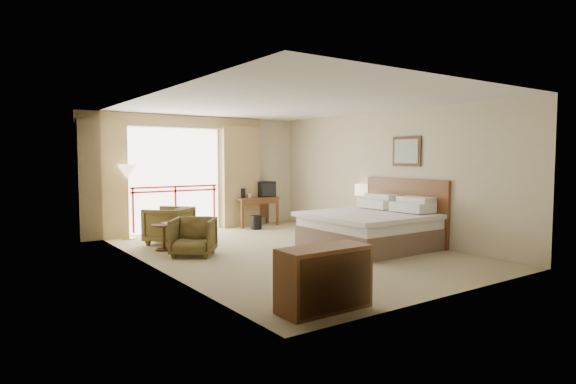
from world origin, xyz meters
TOP-DOWN VIEW (x-y plane):
  - floor at (0.00, 0.00)m, footprint 7.00×7.00m
  - ceiling at (0.00, 0.00)m, footprint 7.00×7.00m
  - wall_back at (0.00, 3.50)m, footprint 5.00×0.00m
  - wall_front at (0.00, -3.50)m, footprint 5.00×0.00m
  - wall_left at (-2.50, 0.00)m, footprint 0.00×7.00m
  - wall_right at (2.50, 0.00)m, footprint 0.00×7.00m
  - balcony_door at (-0.80, 3.48)m, footprint 2.40×0.00m
  - balcony_railing at (-0.80, 3.46)m, footprint 2.09×0.03m
  - curtain_left at (-2.45, 3.35)m, footprint 1.00×0.26m
  - curtain_right at (0.85, 3.35)m, footprint 1.00×0.26m
  - valance at (-0.80, 3.38)m, footprint 4.40×0.22m
  - hvac_vent at (1.30, 3.47)m, footprint 0.50×0.04m
  - bed at (1.50, -0.60)m, footprint 2.13×2.06m
  - headboard at (2.46, -0.60)m, footprint 0.06×2.10m
  - framed_art at (2.47, -0.60)m, footprint 0.04×0.72m
  - nightstand at (2.42, 0.58)m, footprint 0.44×0.51m
  - table_lamp at (2.42, 0.63)m, footprint 0.30×0.30m
  - phone at (2.37, 0.43)m, footprint 0.21×0.17m
  - desk at (1.21, 3.25)m, footprint 1.11×0.54m
  - tv at (1.51, 3.20)m, footprint 0.44×0.35m
  - coffee_maker at (0.86, 3.20)m, footprint 0.14×0.14m
  - cup at (1.01, 3.15)m, footprint 0.10×0.10m
  - wastebasket at (0.92, 2.68)m, footprint 0.28×0.28m
  - armchair_far at (-1.52, 2.02)m, footprint 1.14×1.14m
  - armchair_near at (-1.61, 0.62)m, footprint 1.02×1.02m
  - side_table at (-1.87, 1.38)m, footprint 0.45×0.45m
  - book at (-1.87, 1.38)m, footprint 0.18×0.22m
  - floor_lamp at (-2.03, 3.03)m, footprint 0.40×0.40m
  - dresser at (-1.65, -3.05)m, footprint 1.08×0.46m

SIDE VIEW (x-z plane):
  - floor at x=0.00m, z-range 0.00..0.00m
  - armchair_far at x=-1.52m, z-range -0.37..0.37m
  - armchair_near at x=-1.61m, z-range -0.34..0.34m
  - wastebasket at x=0.92m, z-range 0.00..0.33m
  - nightstand at x=2.42m, z-range 0.00..0.59m
  - side_table at x=-1.87m, z-range 0.09..0.58m
  - dresser at x=-1.65m, z-range 0.00..0.72m
  - bed at x=1.50m, z-range -0.11..0.86m
  - book at x=-1.87m, z-range 0.48..0.50m
  - desk at x=1.21m, z-range 0.20..0.93m
  - phone at x=2.37m, z-range 0.59..0.68m
  - headboard at x=2.46m, z-range 0.00..1.30m
  - cup at x=1.01m, z-range 0.72..0.83m
  - balcony_railing at x=-0.80m, z-range 0.30..1.32m
  - coffee_maker at x=0.86m, z-range 0.72..0.96m
  - tv at x=1.51m, z-range 0.72..1.12m
  - table_lamp at x=2.42m, z-range 0.74..1.26m
  - balcony_door at x=-0.80m, z-range 0.00..2.40m
  - curtain_left at x=-2.45m, z-range 0.00..2.50m
  - curtain_right at x=0.85m, z-range 0.00..2.50m
  - wall_left at x=-2.50m, z-range -2.15..4.85m
  - wall_right at x=2.50m, z-range -2.15..4.85m
  - wall_back at x=0.00m, z-range -1.15..3.85m
  - wall_front at x=0.00m, z-range -1.15..3.85m
  - floor_lamp at x=-2.03m, z-range 0.57..2.15m
  - framed_art at x=2.47m, z-range 1.55..2.15m
  - hvac_vent at x=1.30m, z-range 2.10..2.60m
  - valance at x=-0.80m, z-range 2.41..2.69m
  - ceiling at x=0.00m, z-range 2.70..2.70m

